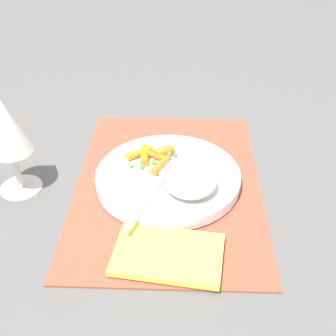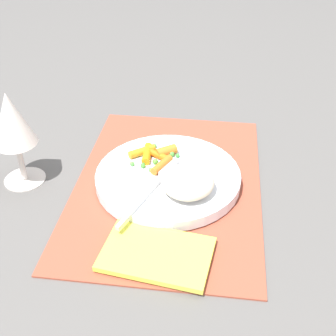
{
  "view_description": "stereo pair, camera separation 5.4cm",
  "coord_description": "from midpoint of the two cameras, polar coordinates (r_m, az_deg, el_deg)",
  "views": [
    {
      "loc": [
        -0.59,
        -0.02,
        0.46
      ],
      "look_at": [
        0.0,
        0.0,
        0.03
      ],
      "focal_mm": 47.42,
      "sensor_mm": 36.0,
      "label": 1
    },
    {
      "loc": [
        -0.58,
        -0.07,
        0.46
      ],
      "look_at": [
        0.0,
        0.0,
        0.03
      ],
      "focal_mm": 47.42,
      "sensor_mm": 36.0,
      "label": 2
    }
  ],
  "objects": [
    {
      "name": "ground_plane",
      "position": [
        0.74,
        2.09,
        -2.22
      ],
      "size": [
        2.4,
        2.4,
        0.0
      ],
      "primitive_type": "plane",
      "color": "#565451"
    },
    {
      "name": "placemat",
      "position": [
        0.74,
        2.1,
        -2.04
      ],
      "size": [
        0.44,
        0.31,
        0.01
      ],
      "primitive_type": "cube",
      "color": "#9E4733",
      "rests_on": "ground_plane"
    },
    {
      "name": "plate",
      "position": [
        0.74,
        2.12,
        -1.28
      ],
      "size": [
        0.24,
        0.24,
        0.02
      ],
      "primitive_type": "cylinder",
      "color": "white",
      "rests_on": "placemat"
    },
    {
      "name": "rice_mound",
      "position": [
        0.68,
        4.84,
        -1.85
      ],
      "size": [
        0.09,
        0.08,
        0.04
      ],
      "primitive_type": "ellipsoid",
      "color": "beige",
      "rests_on": "plate"
    },
    {
      "name": "carrot_portion",
      "position": [
        0.76,
        0.38,
        1.64
      ],
      "size": [
        0.08,
        0.08,
        0.02
      ],
      "color": "orange",
      "rests_on": "plate"
    },
    {
      "name": "pea_scatter",
      "position": [
        0.76,
        0.23,
        1.35
      ],
      "size": [
        0.08,
        0.08,
        0.01
      ],
      "color": "#52B23A",
      "rests_on": "plate"
    },
    {
      "name": "fork",
      "position": [
        0.7,
        0.73,
        -2.19
      ],
      "size": [
        0.18,
        0.08,
        0.01
      ],
      "color": "beige",
      "rests_on": "plate"
    },
    {
      "name": "wine_glass",
      "position": [
        0.73,
        -17.45,
        5.61
      ],
      "size": [
        0.07,
        0.07,
        0.16
      ],
      "color": "silver",
      "rests_on": "ground_plane"
    },
    {
      "name": "napkin",
      "position": [
        0.61,
        1.12,
        -11.07
      ],
      "size": [
        0.12,
        0.16,
        0.01
      ],
      "primitive_type": "cube",
      "rotation": [
        0.0,
        0.0,
        -0.14
      ],
      "color": "#EAE54C",
      "rests_on": "placemat"
    }
  ]
}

